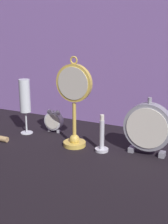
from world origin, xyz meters
TOP-DOWN VIEW (x-y plane):
  - ground_plane at (0.00, 0.00)m, footprint 4.00×4.00m
  - fabric_backdrop_drape at (0.00, 0.33)m, footprint 1.61×0.01m
  - pocket_watch_on_stand at (-0.01, 0.02)m, footprint 0.14×0.09m
  - alarm_clock_twin_bell at (-0.16, 0.12)m, footprint 0.08×0.03m
  - mantel_clock_silver at (0.25, 0.06)m, footprint 0.17×0.04m
  - champagne_flute at (-0.26, 0.06)m, footprint 0.05×0.05m
  - brass_candlestick at (0.10, 0.02)m, footprint 0.05×0.05m
  - wine_cork at (-0.29, -0.06)m, footprint 0.04×0.02m

SIDE VIEW (x-z plane):
  - ground_plane at x=0.00m, z-range 0.00..0.00m
  - wine_cork at x=-0.29m, z-range 0.00..0.02m
  - brass_candlestick at x=0.10m, z-range -0.02..0.11m
  - alarm_clock_twin_bell at x=-0.16m, z-range 0.01..0.10m
  - mantel_clock_silver at x=0.25m, z-range 0.00..0.21m
  - champagne_flute at x=-0.26m, z-range 0.03..0.26m
  - pocket_watch_on_stand at x=-0.01m, z-range 0.00..0.34m
  - fabric_backdrop_drape at x=0.00m, z-range 0.00..0.68m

